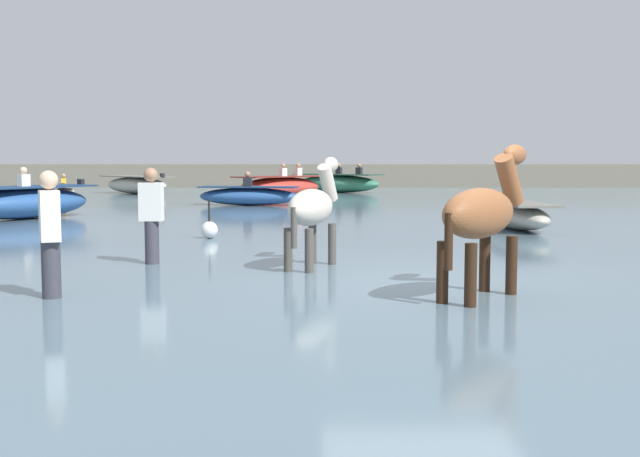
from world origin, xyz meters
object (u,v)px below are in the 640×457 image
boat_near_port (280,187)px  person_onlooker_left (152,222)px  boat_mid_channel (64,192)px  channel_buoy (209,229)px  person_spectator_far (50,242)px  boat_distant_east (249,196)px  boat_near_starboard (516,215)px  boat_mid_outer (23,202)px  horse_lead_pinto (313,210)px  boat_far_inshore (338,183)px  boat_far_offshore (137,185)px  horse_trailing_chestnut (482,217)px

boat_near_port → person_onlooker_left: bearing=-93.1°
boat_mid_channel → channel_buoy: (7.59, -15.25, -0.07)m
person_spectator_far → channel_buoy: person_spectator_far is taller
boat_distant_east → channel_buoy: 10.46m
boat_near_starboard → person_spectator_far: bearing=-130.6°
boat_mid_outer → boat_mid_channel: bearing=102.5°
horse_lead_pinto → channel_buoy: size_ratio=2.42×
boat_far_inshore → person_onlooker_left: size_ratio=2.59×
boat_far_inshore → person_onlooker_left: bearing=-98.1°
boat_far_offshore → person_spectator_far: 25.67m
boat_near_starboard → person_onlooker_left: 8.69m
boat_distant_east → boat_near_starboard: (6.44, -8.43, -0.02)m
boat_far_inshore → boat_mid_channel: 11.69m
boat_far_offshore → boat_near_starboard: bearing=-54.7°
boat_far_offshore → boat_mid_outer: bearing=-88.5°
boat_far_offshore → boat_mid_outer: size_ratio=0.98×
boat_far_inshore → boat_far_offshore: size_ratio=1.09×
boat_far_inshore → person_spectator_far: 26.70m
horse_lead_pinto → person_spectator_far: 3.66m
boat_far_offshore → person_spectator_far: person_spectator_far is taller
boat_distant_east → boat_near_starboard: bearing=-52.6°
boat_far_inshore → boat_near_starboard: 18.39m
boat_mid_outer → person_onlooker_left: 9.80m
boat_far_offshore → person_spectator_far: bearing=-79.2°
horse_trailing_chestnut → boat_mid_outer: size_ratio=0.48×
boat_near_starboard → horse_lead_pinto: bearing=-126.1°
boat_mid_outer → boat_distant_east: bearing=47.3°
horse_trailing_chestnut → boat_mid_channel: size_ratio=0.73×
boat_far_offshore → boat_near_port: bearing=-30.9°
boat_mid_channel → person_spectator_far: bearing=-72.6°
person_spectator_far → boat_near_starboard: bearing=49.4°
horse_lead_pinto → channel_buoy: bearing=116.3°
boat_far_offshore → channel_buoy: size_ratio=5.27×
boat_near_starboard → boat_mid_outer: (-11.60, 2.84, 0.12)m
horse_trailing_chestnut → channel_buoy: (-3.76, 6.31, -0.70)m
boat_near_port → channel_buoy: (-0.68, -15.12, -0.26)m
horse_trailing_chestnut → boat_near_starboard: (2.54, 8.34, -0.57)m
horse_trailing_chestnut → boat_far_inshore: size_ratio=0.45×
boat_distant_east → person_spectator_far: 16.78m
channel_buoy → boat_distant_east: bearing=90.8°
boat_distant_east → boat_mid_outer: 7.60m
boat_distant_east → person_onlooker_left: 14.04m
boat_far_offshore → boat_mid_channel: size_ratio=1.47×
boat_mid_channel → person_onlooker_left: (7.26, -18.82, 0.36)m
channel_buoy → boat_mid_outer: bearing=137.4°
boat_mid_outer → person_spectator_far: (4.45, -11.17, 0.19)m
boat_far_inshore → boat_mid_outer: 17.37m
boat_far_offshore → person_onlooker_left: (5.33, -22.49, 0.22)m
person_spectator_far → boat_near_port: bearing=85.9°
horse_lead_pinto → boat_mid_channel: (-9.54, 19.19, -0.55)m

